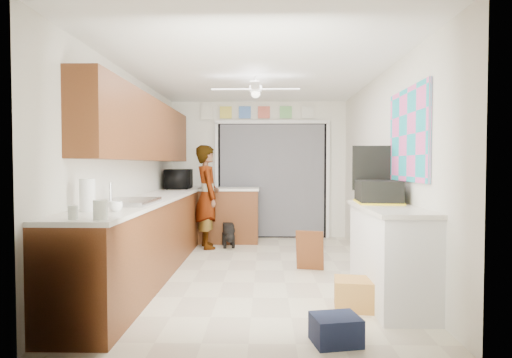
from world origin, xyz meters
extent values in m
plane|color=beige|center=(0.00, 0.00, 0.00)|extent=(5.00, 5.00, 0.00)
plane|color=white|center=(0.00, 0.00, 2.50)|extent=(5.00, 5.00, 0.00)
plane|color=silver|center=(0.00, 2.50, 1.25)|extent=(3.20, 0.00, 3.20)
plane|color=silver|center=(0.00, -2.50, 1.25)|extent=(3.20, 0.00, 3.20)
plane|color=silver|center=(-1.60, 0.00, 1.25)|extent=(0.00, 5.00, 5.00)
plane|color=silver|center=(1.60, 0.00, 1.25)|extent=(0.00, 5.00, 5.00)
cube|color=brown|center=(-1.30, 0.00, 0.45)|extent=(0.60, 4.80, 0.90)
cube|color=white|center=(-1.29, 0.00, 0.92)|extent=(0.62, 4.80, 0.04)
cube|color=brown|center=(-1.44, 0.20, 1.80)|extent=(0.32, 4.00, 0.80)
cube|color=silver|center=(-1.29, -1.00, 0.95)|extent=(0.50, 0.76, 0.06)
cylinder|color=silver|center=(-1.48, -1.00, 1.05)|extent=(0.03, 0.03, 0.22)
cube|color=brown|center=(-0.50, 2.00, 0.45)|extent=(1.00, 0.60, 0.90)
cube|color=white|center=(-0.50, 2.00, 0.92)|extent=(1.04, 0.64, 0.04)
cube|color=black|center=(0.25, 2.47, 1.05)|extent=(2.00, 0.06, 2.10)
cube|color=slate|center=(0.25, 2.43, 1.05)|extent=(1.90, 0.03, 2.05)
cube|color=white|center=(-0.77, 2.44, 1.05)|extent=(0.06, 0.04, 2.10)
cube|color=white|center=(1.27, 2.44, 1.05)|extent=(0.06, 0.04, 2.10)
cube|color=white|center=(0.25, 2.44, 2.12)|extent=(2.10, 0.04, 0.06)
cube|color=#DACC48|center=(-0.60, 2.47, 2.30)|extent=(0.22, 0.02, 0.22)
cube|color=#4976C5|center=(-0.25, 2.47, 2.30)|extent=(0.22, 0.02, 0.22)
cube|color=#CD5D4D|center=(0.10, 2.47, 2.30)|extent=(0.22, 0.02, 0.22)
cube|color=#71BD6C|center=(0.50, 2.47, 2.30)|extent=(0.22, 0.02, 0.22)
cube|color=silver|center=(0.90, 2.47, 2.30)|extent=(0.22, 0.02, 0.22)
cube|color=silver|center=(-0.95, 2.47, 2.30)|extent=(0.22, 0.02, 0.26)
cube|color=white|center=(1.35, -1.20, 0.45)|extent=(0.50, 1.40, 0.90)
cube|color=white|center=(1.34, -1.20, 0.92)|extent=(0.54, 1.44, 0.04)
cube|color=#F75BAE|center=(1.58, -1.00, 1.65)|extent=(0.03, 1.15, 0.95)
cube|color=white|center=(0.00, 0.20, 2.32)|extent=(1.14, 1.14, 0.24)
imported|color=black|center=(-1.32, 1.71, 1.10)|extent=(0.43, 0.61, 0.33)
imported|color=white|center=(-1.17, -1.72, 0.98)|extent=(0.14, 0.14, 0.09)
cylinder|color=silver|center=(-1.10, -2.25, 1.01)|extent=(0.14, 0.14, 0.15)
cylinder|color=silver|center=(-1.31, -2.25, 0.99)|extent=(0.09, 0.09, 0.10)
cylinder|color=white|center=(-1.42, -1.72, 1.08)|extent=(0.15, 0.15, 0.29)
cube|color=black|center=(1.32, -0.84, 1.06)|extent=(0.46, 0.59, 0.24)
cube|color=yellow|center=(1.32, -0.84, 0.95)|extent=(0.48, 0.61, 0.02)
cube|color=black|center=(1.32, -0.55, 1.31)|extent=(0.42, 0.06, 0.50)
cube|color=gold|center=(1.00, -1.43, 0.14)|extent=(0.49, 0.39, 0.28)
cube|color=#151C35|center=(0.66, -2.20, 0.11)|extent=(0.39, 0.35, 0.21)
cube|color=brown|center=(0.69, 0.00, 0.26)|extent=(0.37, 0.21, 0.51)
imported|color=white|center=(-0.81, 1.46, 0.83)|extent=(0.56, 0.70, 1.66)
cube|color=black|center=(-0.48, 1.55, 0.21)|extent=(0.32, 0.58, 0.43)
camera|label=1|loc=(0.13, -5.39, 1.35)|focal=30.00mm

